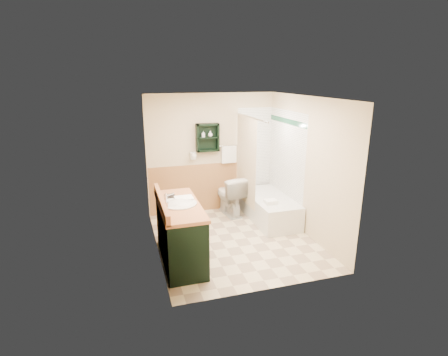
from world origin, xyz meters
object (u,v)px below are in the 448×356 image
wall_shelf (208,138)px  vanity_book (164,191)px  bathtub (269,208)px  soap_bottle_a (203,136)px  hair_dryer (193,156)px  soap_bottle_b (210,134)px  toilet (230,195)px  vanity (180,233)px

wall_shelf → vanity_book: size_ratio=2.57×
bathtub → soap_bottle_a: (-1.11, 0.76, 1.36)m
hair_dryer → vanity_book: bearing=-116.9°
vanity_book → soap_bottle_b: soap_bottle_b is taller
vanity_book → soap_bottle_a: (0.98, 1.47, 0.57)m
wall_shelf → soap_bottle_a: bearing=-176.6°
hair_dryer → bathtub: size_ratio=0.16×
soap_bottle_a → soap_bottle_b: bearing=0.0°
wall_shelf → vanity_book: bearing=-125.8°
wall_shelf → toilet: size_ratio=0.68×
bathtub → vanity_book: 2.34m
wall_shelf → soap_bottle_b: size_ratio=4.82×
hair_dryer → bathtub: hair_dryer is taller
hair_dryer → vanity_book: 1.69m
vanity → toilet: vanity is taller
vanity_book → soap_bottle_a: size_ratio=1.79×
bathtub → toilet: size_ratio=1.86×
wall_shelf → bathtub: wall_shelf is taller
wall_shelf → vanity: size_ratio=0.38×
vanity_book → soap_bottle_b: bearing=55.1°
vanity → soap_bottle_b: soap_bottle_b is taller
hair_dryer → toilet: 1.09m
wall_shelf → vanity_book: wall_shelf is taller
bathtub → vanity_book: (-2.08, -0.70, 0.78)m
vanity → soap_bottle_b: size_ratio=12.66×
wall_shelf → vanity: 2.30m
soap_bottle_b → soap_bottle_a: bearing=180.0°
bathtub → wall_shelf: bearing=143.1°
toilet → vanity_book: (-1.44, -1.22, 0.63)m
vanity_book → hair_dryer: bearing=65.4°
hair_dryer → vanity_book: size_ratio=1.12×
wall_shelf → soap_bottle_a: size_ratio=4.60×
vanity → soap_bottle_b: bearing=62.3°
vanity → toilet: (1.28, 1.56, -0.06)m
hair_dryer → soap_bottle_a: soap_bottle_a is taller
wall_shelf → vanity: (-0.89, -1.81, -1.09)m
wall_shelf → hair_dryer: wall_shelf is taller
wall_shelf → bathtub: bearing=-36.9°
bathtub → soap_bottle_a: bearing=145.5°
wall_shelf → soap_bottle_b: 0.08m
bathtub → toilet: toilet is taller
toilet → soap_bottle_a: size_ratio=6.73×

